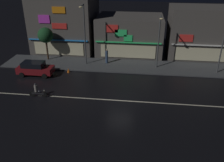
{
  "coord_description": "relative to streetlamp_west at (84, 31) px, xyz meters",
  "views": [
    {
      "loc": [
        1.73,
        -20.73,
        12.36
      ],
      "look_at": [
        -1.02,
        1.4,
        1.44
      ],
      "focal_mm": 38.68,
      "sensor_mm": 36.0,
      "label": 1
    }
  ],
  "objects": [
    {
      "name": "pedestrian_on_sidewalk",
      "position": [
        2.73,
        0.77,
        -3.65
      ],
      "size": [
        0.35,
        0.35,
        1.94
      ],
      "rotation": [
        0.0,
        0.0,
        3.28
      ],
      "color": "#334766",
      "rests_on": "sidewalk_far"
    },
    {
      "name": "storefront_right_block",
      "position": [
        -4.46,
        6.71,
        -0.28
      ],
      "size": [
        9.0,
        8.68,
        8.83
      ],
      "color": "#56514C",
      "rests_on": "ground"
    },
    {
      "name": "ground_plane",
      "position": [
        5.47,
        -8.78,
        -4.69
      ],
      "size": [
        140.0,
        140.0,
        0.0
      ],
      "primitive_type": "plane",
      "color": "black"
    },
    {
      "name": "streetlamp_mid",
      "position": [
        9.37,
        -0.1,
        -0.57
      ],
      "size": [
        0.44,
        1.64,
        6.71
      ],
      "color": "#47494C",
      "rests_on": "sidewalk_far"
    },
    {
      "name": "motorcycle_following",
      "position": [
        -3.02,
        -9.03,
        -4.06
      ],
      "size": [
        1.9,
        0.6,
        1.52
      ],
      "rotation": [
        0.0,
        0.0,
        3.18
      ],
      "color": "black",
      "rests_on": "ground"
    },
    {
      "name": "streetlamp_west",
      "position": [
        0.0,
        0.0,
        0.0
      ],
      "size": [
        0.44,
        1.64,
        7.8
      ],
      "color": "#47494C",
      "rests_on": "sidewalk_far"
    },
    {
      "name": "parked_car_near_kerb",
      "position": [
        -5.43,
        -3.87,
        -3.83
      ],
      "size": [
        4.3,
        1.98,
        1.67
      ],
      "color": "maroon",
      "rests_on": "ground"
    },
    {
      "name": "lane_divider_stripe",
      "position": [
        5.47,
        -8.78,
        -4.69
      ],
      "size": [
        31.44,
        0.16,
        0.01
      ],
      "primitive_type": "cube",
      "color": "beige",
      "rests_on": "ground"
    },
    {
      "name": "storefront_left_block",
      "position": [
        15.4,
        5.56,
        -1.18
      ],
      "size": [
        8.63,
        6.38,
        7.04
      ],
      "color": "#56514C",
      "rests_on": "ground"
    },
    {
      "name": "street_tree",
      "position": [
        -5.69,
        1.12,
        -1.13
      ],
      "size": [
        2.07,
        2.07,
        4.5
      ],
      "color": "#473323",
      "rests_on": "sidewalk_far"
    },
    {
      "name": "storefront_center_block",
      "position": [
        5.47,
        6.02,
        -1.96
      ],
      "size": [
        9.5,
        7.31,
        5.47
      ],
      "color": "#56514C",
      "rests_on": "ground"
    },
    {
      "name": "sidewalk_far",
      "position": [
        5.47,
        0.15,
        -4.62
      ],
      "size": [
        33.1,
        4.6,
        0.14
      ],
      "primitive_type": "cube",
      "color": "#424447",
      "rests_on": "ground"
    },
    {
      "name": "traffic_cone",
      "position": [
        -1.65,
        -2.63,
        -4.42
      ],
      "size": [
        0.36,
        0.36,
        0.55
      ],
      "primitive_type": "cone",
      "color": "orange",
      "rests_on": "ground"
    }
  ]
}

